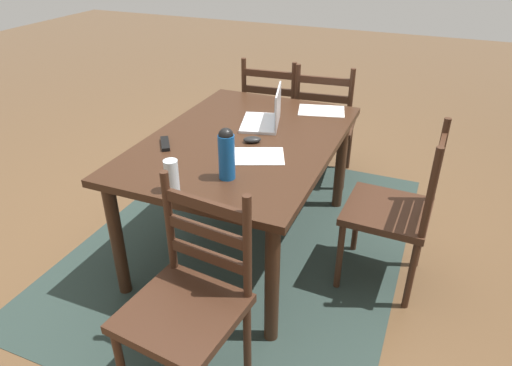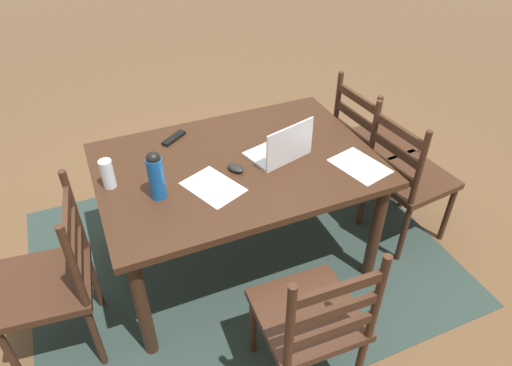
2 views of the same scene
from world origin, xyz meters
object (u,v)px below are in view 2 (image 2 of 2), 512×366
at_px(chair_right_far, 52,282).
at_px(drinking_glass, 108,174).
at_px(laptop, 282,149).
at_px(tv_remote, 174,138).
at_px(chair_far_head, 312,320).
at_px(chair_left_far, 407,178).
at_px(computer_mouse, 236,168).
at_px(water_bottle, 156,174).
at_px(chair_left_near, 369,145).
at_px(dining_table, 237,175).

bearing_deg(chair_right_far, drinking_glass, -144.14).
height_order(laptop, tv_remote, laptop).
bearing_deg(chair_far_head, laptop, -106.41).
bearing_deg(chair_right_far, tv_remote, -143.92).
relative_size(chair_far_head, drinking_glass, 6.08).
bearing_deg(chair_left_far, computer_mouse, -7.58).
xyz_separation_m(water_bottle, drinking_glass, (0.21, -0.18, -0.06)).
relative_size(chair_far_head, chair_right_far, 1.00).
relative_size(water_bottle, drinking_glass, 1.66).
height_order(chair_far_head, chair_left_far, same).
bearing_deg(chair_left_near, tv_remote, -6.86).
distance_m(chair_far_head, laptop, 0.93).
relative_size(chair_right_far, tv_remote, 5.59).
relative_size(dining_table, chair_right_far, 1.58).
relative_size(dining_table, drinking_glass, 9.63).
relative_size(dining_table, tv_remote, 8.84).
height_order(chair_left_far, computer_mouse, chair_left_far).
distance_m(chair_left_far, laptop, 0.88).
xyz_separation_m(chair_left_far, water_bottle, (1.50, -0.09, 0.41)).
distance_m(chair_left_far, water_bottle, 1.56).
bearing_deg(tv_remote, computer_mouse, -8.16).
bearing_deg(chair_far_head, chair_left_far, -146.95).
xyz_separation_m(dining_table, water_bottle, (0.46, 0.12, 0.22)).
distance_m(dining_table, chair_left_far, 1.08).
bearing_deg(dining_table, water_bottle, 14.56).
xyz_separation_m(drinking_glass, computer_mouse, (-0.64, 0.13, -0.06)).
xyz_separation_m(dining_table, computer_mouse, (0.03, 0.07, 0.10)).
bearing_deg(drinking_glass, chair_right_far, 35.86).
bearing_deg(chair_left_far, chair_right_far, -0.00).
distance_m(laptop, drinking_glass, 0.92).
bearing_deg(chair_far_head, drinking_glass, -54.77).
bearing_deg(drinking_glass, water_bottle, 140.01).
distance_m(dining_table, tv_remote, 0.45).
distance_m(chair_far_head, chair_left_far, 1.24).
bearing_deg(chair_right_far, dining_table, -168.49).
bearing_deg(laptop, computer_mouse, 2.98).
bearing_deg(chair_right_far, water_bottle, -170.96).
height_order(water_bottle, drinking_glass, water_bottle).
xyz_separation_m(chair_far_head, computer_mouse, (0.03, -0.82, 0.29)).
relative_size(dining_table, chair_left_far, 1.58).
height_order(dining_table, chair_far_head, chair_far_head).
bearing_deg(dining_table, chair_far_head, 89.90).
bearing_deg(computer_mouse, laptop, 156.03).
distance_m(drinking_glass, tv_remote, 0.52).
relative_size(water_bottle, computer_mouse, 2.59).
bearing_deg(water_bottle, dining_table, -165.44).
bearing_deg(drinking_glass, laptop, 173.10).
relative_size(chair_left_far, drinking_glass, 6.08).
relative_size(chair_left_near, water_bottle, 3.67).
bearing_deg(chair_far_head, chair_right_far, -33.13).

